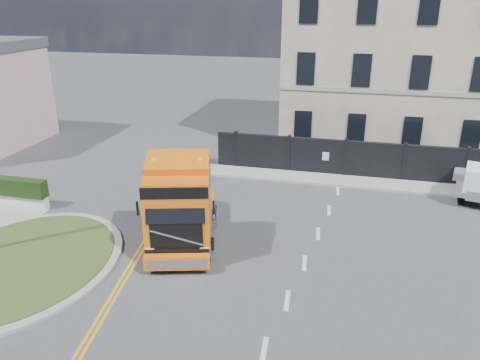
# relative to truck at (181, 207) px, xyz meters

# --- Properties ---
(ground) EXTENTS (120.00, 120.00, 0.00)m
(ground) POSITION_rel_truck_xyz_m (1.83, 0.24, -1.64)
(ground) COLOR #424244
(ground) RESTS_ON ground
(traffic_island) EXTENTS (6.80, 6.80, 0.17)m
(traffic_island) POSITION_rel_truck_xyz_m (-5.17, -2.76, -1.56)
(traffic_island) COLOR #9A9A94
(traffic_island) RESTS_ON ground
(hoarding_fence) EXTENTS (18.80, 0.25, 2.00)m
(hoarding_fence) POSITION_rel_truck_xyz_m (8.38, 9.24, -0.64)
(hoarding_fence) COLOR black
(hoarding_fence) RESTS_ON ground
(georgian_building) EXTENTS (12.30, 10.30, 12.80)m
(georgian_building) POSITION_rel_truck_xyz_m (7.83, 16.74, 4.14)
(georgian_building) COLOR beige
(georgian_building) RESTS_ON ground
(pavement_far) EXTENTS (20.00, 1.60, 0.12)m
(pavement_far) POSITION_rel_truck_xyz_m (7.83, 8.34, -1.58)
(pavement_far) COLOR #9A9A94
(pavement_far) RESTS_ON ground
(truck) EXTENTS (3.81, 6.48, 3.66)m
(truck) POSITION_rel_truck_xyz_m (0.00, 0.00, 0.00)
(truck) COLOR black
(truck) RESTS_ON ground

